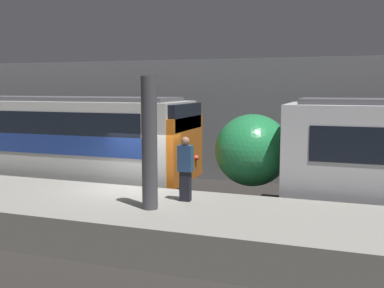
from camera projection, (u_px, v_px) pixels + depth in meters
name	position (u px, v px, depth m)	size (l,w,h in m)	color
ground_plane	(136.00, 217.00, 13.86)	(120.00, 120.00, 0.00)	#282623
platform	(105.00, 218.00, 12.06)	(40.00, 3.71, 0.97)	gray
station_rear_barrier	(200.00, 120.00, 19.39)	(50.00, 0.15, 5.15)	gray
support_pillar_near	(149.00, 143.00, 10.99)	(0.39, 0.39, 3.28)	#47474C
person_waiting	(185.00, 167.00, 11.83)	(0.38, 0.24, 1.72)	black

